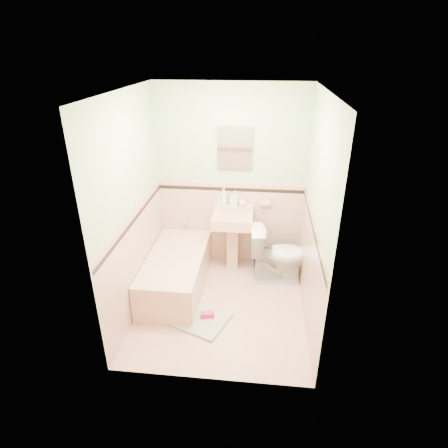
# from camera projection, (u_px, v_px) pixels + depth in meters

# --- Properties ---
(floor) EXTENTS (2.20, 2.20, 0.00)m
(floor) POSITION_uv_depth(u_px,v_px,m) (222.00, 306.00, 4.54)
(floor) COLOR #DCA890
(floor) RESTS_ON ground
(ceiling) EXTENTS (2.20, 2.20, 0.00)m
(ceiling) POSITION_uv_depth(u_px,v_px,m) (221.00, 91.00, 3.45)
(ceiling) COLOR white
(ceiling) RESTS_ON ground
(wall_back) EXTENTS (2.50, 0.00, 2.50)m
(wall_back) POSITION_uv_depth(u_px,v_px,m) (231.00, 180.00, 4.98)
(wall_back) COLOR #EDE4C1
(wall_back) RESTS_ON ground
(wall_front) EXTENTS (2.50, 0.00, 2.50)m
(wall_front) POSITION_uv_depth(u_px,v_px,m) (206.00, 268.00, 3.01)
(wall_front) COLOR #EDE4C1
(wall_front) RESTS_ON ground
(wall_left) EXTENTS (0.00, 2.50, 2.50)m
(wall_left) POSITION_uv_depth(u_px,v_px,m) (132.00, 209.00, 4.09)
(wall_left) COLOR #EDE4C1
(wall_left) RESTS_ON ground
(wall_right) EXTENTS (0.00, 2.50, 2.50)m
(wall_right) POSITION_uv_depth(u_px,v_px,m) (316.00, 217.00, 3.89)
(wall_right) COLOR #EDE4C1
(wall_right) RESTS_ON ground
(wainscot_back) EXTENTS (2.00, 0.00, 2.00)m
(wainscot_back) POSITION_uv_depth(u_px,v_px,m) (230.00, 224.00, 5.25)
(wainscot_back) COLOR #DEAC95
(wainscot_back) RESTS_ON ground
(wainscot_front) EXTENTS (2.00, 0.00, 2.00)m
(wainscot_front) POSITION_uv_depth(u_px,v_px,m) (208.00, 329.00, 3.30)
(wainscot_front) COLOR #DEAC95
(wainscot_front) RESTS_ON ground
(wainscot_left) EXTENTS (0.00, 2.20, 2.20)m
(wainscot_left) POSITION_uv_depth(u_px,v_px,m) (139.00, 260.00, 4.37)
(wainscot_left) COLOR #DEAC95
(wainscot_left) RESTS_ON ground
(wainscot_right) EXTENTS (0.00, 2.20, 2.20)m
(wainscot_right) POSITION_uv_depth(u_px,v_px,m) (309.00, 270.00, 4.18)
(wainscot_right) COLOR #DEAC95
(wainscot_right) RESTS_ON ground
(accent_back) EXTENTS (2.00, 0.00, 2.00)m
(accent_back) POSITION_uv_depth(u_px,v_px,m) (231.00, 189.00, 5.02)
(accent_back) COLOR black
(accent_back) RESTS_ON ground
(accent_front) EXTENTS (2.00, 0.00, 2.00)m
(accent_front) POSITION_uv_depth(u_px,v_px,m) (207.00, 280.00, 3.08)
(accent_front) COLOR black
(accent_front) RESTS_ON ground
(accent_left) EXTENTS (0.00, 2.20, 2.20)m
(accent_left) POSITION_uv_depth(u_px,v_px,m) (134.00, 220.00, 4.14)
(accent_left) COLOR black
(accent_left) RESTS_ON ground
(accent_right) EXTENTS (0.00, 2.20, 2.20)m
(accent_right) POSITION_uv_depth(u_px,v_px,m) (313.00, 228.00, 3.95)
(accent_right) COLOR black
(accent_right) RESTS_ON ground
(cap_back) EXTENTS (2.00, 0.00, 2.00)m
(cap_back) POSITION_uv_depth(u_px,v_px,m) (231.00, 182.00, 4.97)
(cap_back) COLOR #DCA18E
(cap_back) RESTS_ON ground
(cap_front) EXTENTS (2.00, 0.00, 2.00)m
(cap_front) POSITION_uv_depth(u_px,v_px,m) (206.00, 270.00, 3.04)
(cap_front) COLOR #DCA18E
(cap_front) RESTS_ON ground
(cap_left) EXTENTS (0.00, 2.20, 2.20)m
(cap_left) POSITION_uv_depth(u_px,v_px,m) (134.00, 212.00, 4.10)
(cap_left) COLOR #DCA18E
(cap_left) RESTS_ON ground
(cap_right) EXTENTS (0.00, 2.20, 2.20)m
(cap_right) POSITION_uv_depth(u_px,v_px,m) (314.00, 220.00, 3.91)
(cap_right) COLOR #DCA18E
(cap_right) RESTS_ON ground
(bathtub) EXTENTS (0.70, 1.50, 0.45)m
(bathtub) POSITION_uv_depth(u_px,v_px,m) (176.00, 273.00, 4.80)
(bathtub) COLOR #D6A38C
(bathtub) RESTS_ON floor
(tub_faucet) EXTENTS (0.04, 0.12, 0.04)m
(tub_faucet) POSITION_uv_depth(u_px,v_px,m) (186.00, 221.00, 5.26)
(tub_faucet) COLOR silver
(tub_faucet) RESTS_ON wall_back
(sink) EXTENTS (0.54, 0.48, 0.85)m
(sink) POSITION_uv_depth(u_px,v_px,m) (232.00, 243.00, 5.12)
(sink) COLOR #D6A38C
(sink) RESTS_ON floor
(sink_faucet) EXTENTS (0.02, 0.02, 0.10)m
(sink_faucet) POSITION_uv_depth(u_px,v_px,m) (234.00, 203.00, 5.01)
(sink_faucet) COLOR silver
(sink_faucet) RESTS_ON sink
(medicine_cabinet) EXTENTS (0.45, 0.04, 0.56)m
(medicine_cabinet) POSITION_uv_depth(u_px,v_px,m) (235.00, 147.00, 4.75)
(medicine_cabinet) COLOR white
(medicine_cabinet) RESTS_ON wall_back
(soap_dish) EXTENTS (0.13, 0.08, 0.04)m
(soap_dish) POSITION_uv_depth(u_px,v_px,m) (265.00, 203.00, 5.02)
(soap_dish) COLOR #D6A38C
(soap_dish) RESTS_ON wall_back
(soap_bottle_left) EXTENTS (0.13, 0.13, 0.25)m
(soap_bottle_left) POSITION_uv_depth(u_px,v_px,m) (224.00, 197.00, 5.03)
(soap_bottle_left) COLOR #B2B2B2
(soap_bottle_left) RESTS_ON sink
(soap_bottle_mid) EXTENTS (0.12, 0.12, 0.21)m
(soap_bottle_mid) POSITION_uv_depth(u_px,v_px,m) (234.00, 198.00, 5.02)
(soap_bottle_mid) COLOR #B2B2B2
(soap_bottle_mid) RESTS_ON sink
(soap_bottle_right) EXTENTS (0.14, 0.14, 0.13)m
(soap_bottle_right) POSITION_uv_depth(u_px,v_px,m) (243.00, 201.00, 5.03)
(soap_bottle_right) COLOR #B2B2B2
(soap_bottle_right) RESTS_ON sink
(tube) EXTENTS (0.04, 0.04, 0.12)m
(tube) POSITION_uv_depth(u_px,v_px,m) (219.00, 201.00, 5.06)
(tube) COLOR white
(tube) RESTS_ON sink
(toilet) EXTENTS (0.79, 0.49, 0.78)m
(toilet) POSITION_uv_depth(u_px,v_px,m) (279.00, 254.00, 4.90)
(toilet) COLOR white
(toilet) RESTS_ON floor
(bucket) EXTENTS (0.33, 0.33, 0.26)m
(bucket) POSITION_uv_depth(u_px,v_px,m) (262.00, 261.00, 5.23)
(bucket) COLOR #0A1291
(bucket) RESTS_ON floor
(bath_mat) EXTENTS (0.90, 0.76, 0.03)m
(bath_mat) POSITION_uv_depth(u_px,v_px,m) (194.00, 317.00, 4.34)
(bath_mat) COLOR gray
(bath_mat) RESTS_ON floor
(shoe) EXTENTS (0.17, 0.11, 0.06)m
(shoe) POSITION_uv_depth(u_px,v_px,m) (207.00, 315.00, 4.30)
(shoe) COLOR #BF1E59
(shoe) RESTS_ON bath_mat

